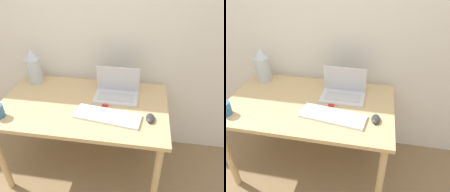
% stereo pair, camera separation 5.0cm
% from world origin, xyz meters
% --- Properties ---
extents(wall_back, '(6.00, 0.05, 2.50)m').
position_xyz_m(wall_back, '(0.00, 0.83, 1.25)').
color(wall_back, white).
rests_on(wall_back, ground_plane).
extents(desk, '(1.29, 0.76, 0.70)m').
position_xyz_m(desk, '(0.00, 0.38, 0.62)').
color(desk, tan).
rests_on(desk, ground_plane).
extents(laptop, '(0.34, 0.22, 0.23)m').
position_xyz_m(laptop, '(0.24, 0.52, 0.75)').
color(laptop, silver).
rests_on(laptop, desk).
extents(keyboard, '(0.49, 0.22, 0.02)m').
position_xyz_m(keyboard, '(0.22, 0.24, 0.71)').
color(keyboard, white).
rests_on(keyboard, desk).
extents(mouse, '(0.06, 0.10, 0.03)m').
position_xyz_m(mouse, '(0.52, 0.25, 0.72)').
color(mouse, '#2D2D2D').
rests_on(mouse, desk).
extents(vase, '(0.13, 0.13, 0.31)m').
position_xyz_m(vase, '(-0.50, 0.65, 0.85)').
color(vase, silver).
rests_on(vase, desk).
extents(mp3_player, '(0.04, 0.06, 0.01)m').
position_xyz_m(mp3_player, '(0.18, 0.39, 0.71)').
color(mp3_player, red).
rests_on(mp3_player, desk).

